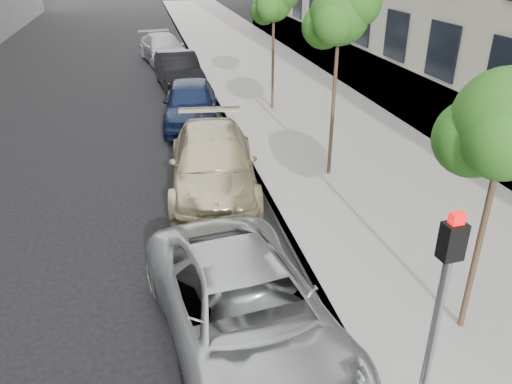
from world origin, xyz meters
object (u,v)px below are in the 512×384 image
object	(u,v)px
minivan	(246,312)
sedan_blue	(191,103)
tree_far	(274,3)
tree_near	(509,122)
sedan_black	(179,71)
tree_mid	(341,15)
signal_pole	(438,314)
sedan_rear	(164,49)
suv	(213,163)

from	to	relation	value
minivan	sedan_blue	world-z (taller)	sedan_blue
tree_far	tree_near	bearing A→B (deg)	-90.00
tree_far	minivan	xyz separation A→B (m)	(-3.66, -12.61, -3.34)
sedan_blue	sedan_black	world-z (taller)	sedan_blue
minivan	sedan_black	distance (m)	17.09
tree_near	tree_far	bearing A→B (deg)	90.00
tree_mid	sedan_blue	bearing A→B (deg)	120.74
minivan	sedan_blue	xyz separation A→B (m)	(0.34, 11.70, 0.06)
signal_pole	sedan_rear	size ratio (longest dim) A/B	0.64
sedan_rear	suv	bearing A→B (deg)	-98.71
minivan	sedan_black	size ratio (longest dim) A/B	1.11
tree_mid	sedan_rear	distance (m)	17.70
tree_near	suv	size ratio (longest dim) A/B	0.83
tree_mid	tree_far	world-z (taller)	tree_mid
tree_mid	tree_far	size ratio (longest dim) A/B	1.08
tree_mid	suv	size ratio (longest dim) A/B	0.95
minivan	sedan_blue	bearing A→B (deg)	80.88
sedan_rear	tree_near	bearing A→B (deg)	-90.97
tree_near	minivan	bearing A→B (deg)	173.89
tree_mid	minivan	world-z (taller)	tree_mid
suv	sedan_blue	world-z (taller)	sedan_blue
suv	sedan_rear	size ratio (longest dim) A/B	1.04
tree_near	signal_pole	world-z (taller)	tree_near
tree_near	tree_mid	xyz separation A→B (m)	(-0.00, 6.50, 0.67)
signal_pole	sedan_blue	size ratio (longest dim) A/B	0.71
signal_pole	sedan_rear	distance (m)	25.38
tree_near	tree_far	xyz separation A→B (m)	(-0.00, 13.00, 0.35)
tree_mid	tree_far	xyz separation A→B (m)	(-0.00, 6.50, -0.32)
tree_near	tree_mid	bearing A→B (deg)	90.00
tree_near	sedan_rear	bearing A→B (deg)	98.95
tree_near	signal_pole	size ratio (longest dim) A/B	1.34
tree_near	sedan_blue	world-z (taller)	tree_near
sedan_blue	tree_near	bearing A→B (deg)	-68.16
tree_mid	tree_far	distance (m)	6.51
tree_near	sedan_black	size ratio (longest dim) A/B	0.93
suv	sedan_black	distance (m)	11.07
tree_near	tree_mid	world-z (taller)	tree_mid
sedan_black	minivan	bearing A→B (deg)	-96.04
minivan	suv	size ratio (longest dim) A/B	0.99
tree_near	sedan_black	xyz separation A→B (m)	(-3.33, 17.48, -2.94)
sedan_black	tree_near	bearing A→B (deg)	-84.14
sedan_black	tree_mid	bearing A→B (deg)	-78.05
minivan	tree_near	bearing A→B (deg)	-13.59
minivan	tree_far	bearing A→B (deg)	66.32
tree_near	minivan	xyz separation A→B (m)	(-3.66, 0.39, -2.99)
tree_far	sedan_rear	bearing A→B (deg)	109.48
minivan	sedan_rear	distance (m)	23.03
minivan	suv	distance (m)	6.02
tree_far	signal_pole	distance (m)	15.09
tree_far	signal_pole	xyz separation A→B (m)	(-1.93, -14.85, -1.85)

